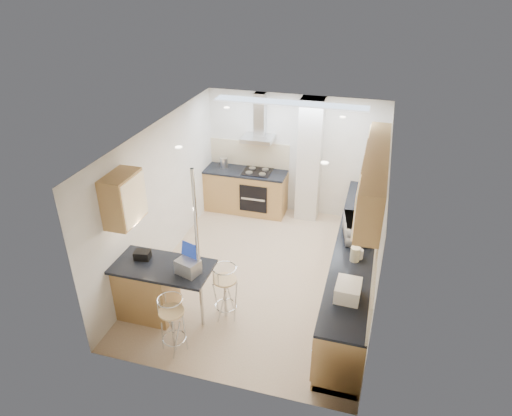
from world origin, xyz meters
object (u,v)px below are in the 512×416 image
(laptop, at_px, (188,267))
(bread_bin, at_px, (348,290))
(microwave, at_px, (358,229))
(bar_stool_near, at_px, (173,324))
(bar_stool_end, at_px, (225,292))

(laptop, height_order, bread_bin, laptop)
(microwave, xyz_separation_m, bread_bin, (0.01, -1.48, -0.06))
(bar_stool_near, bearing_deg, bread_bin, 21.51)
(bar_stool_end, bearing_deg, microwave, -6.42)
(bar_stool_end, distance_m, bread_bin, 1.85)
(bread_bin, bearing_deg, microwave, 91.99)
(laptop, xyz_separation_m, bread_bin, (2.16, 0.11, -0.02))
(microwave, bearing_deg, bread_bin, 169.46)
(microwave, xyz_separation_m, bar_stool_near, (-2.20, -2.10, -0.64))
(bar_stool_near, relative_size, bread_bin, 2.25)
(laptop, height_order, bar_stool_end, laptop)
(laptop, bearing_deg, bar_stool_near, -77.49)
(laptop, height_order, bar_stool_near, laptop)
(bar_stool_near, height_order, bread_bin, bread_bin)
(microwave, xyz_separation_m, laptop, (-2.15, -1.59, -0.04))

